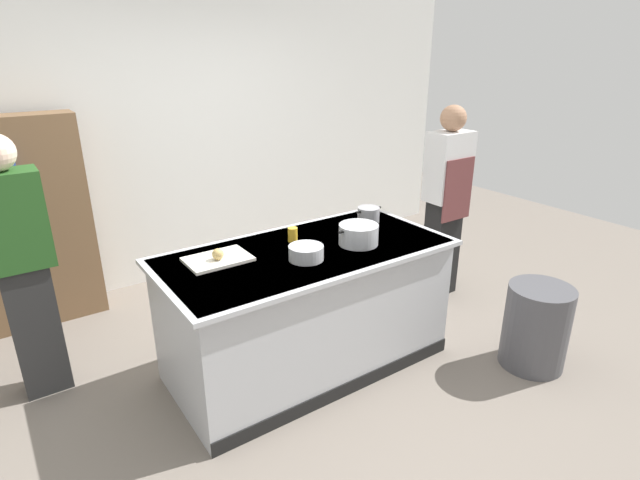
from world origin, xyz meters
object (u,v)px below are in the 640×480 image
mixing_bowl (306,253)px  juice_cup (293,235)px  onion (218,254)px  sauce_pan (368,215)px  bookshelf (15,226)px  person_guest (21,265)px  stock_pot (359,234)px  trash_bin (536,327)px  person_chef (446,198)px

mixing_bowl → juice_cup: 0.33m
onion → sauce_pan: sauce_pan is taller
juice_cup → bookshelf: bearing=133.9°
juice_cup → bookshelf: 2.25m
onion → juice_cup: juice_cup is taller
sauce_pan → person_guest: 2.37m
juice_cup → person_guest: 1.71m
onion → person_guest: 1.21m
stock_pot → mixing_bowl: 0.44m
trash_bin → bookshelf: bookshelf is taller
stock_pot → sauce_pan: 0.47m
stock_pot → person_chef: 1.35m
sauce_pan → juice_cup: (-0.69, -0.01, -0.01)m
trash_bin → juice_cup: bearing=140.0°
trash_bin → stock_pot: bearing=140.4°
juice_cup → bookshelf: (-1.56, 1.62, -0.10)m
mixing_bowl → juice_cup: bearing=72.9°
stock_pot → mixing_bowl: stock_pot is taller
person_chef → bookshelf: person_chef is taller
onion → stock_pot: 0.96m
juice_cup → person_guest: bearing=159.7°
juice_cup → mixing_bowl: bearing=-107.1°
mixing_bowl → juice_cup: (0.10, 0.32, 0.00)m
onion → person_guest: person_guest is taller
stock_pot → bookshelf: (-1.90, 1.92, -0.12)m
trash_bin → onion: bearing=150.7°
stock_pot → sauce_pan: bearing=41.7°
sauce_pan → onion: bearing=-177.6°
stock_pot → juice_cup: stock_pot is taller
mixing_bowl → person_guest: size_ratio=0.13×
mixing_bowl → bookshelf: bookshelf is taller
sauce_pan → trash_bin: sauce_pan is taller
bookshelf → stock_pot: bearing=-45.2°
onion → stock_pot: size_ratio=0.22×
bookshelf → person_chef: bearing=-25.7°
bookshelf → person_guest: bearing=-92.8°
onion → mixing_bowl: (0.48, -0.27, -0.01)m
sauce_pan → mixing_bowl: 0.86m
trash_bin → bookshelf: bearing=136.6°
mixing_bowl → person_chef: size_ratio=0.13×
trash_bin → person_guest: person_guest is taller
onion → bookshelf: (-0.98, 1.66, -0.10)m
onion → bookshelf: bearing=120.5°
stock_pot → person_guest: bearing=155.3°
onion → sauce_pan: (1.27, 0.05, 0.00)m
trash_bin → person_chef: person_chef is taller
sauce_pan → trash_bin: size_ratio=0.38×
sauce_pan → bookshelf: size_ratio=0.14×
stock_pot → person_guest: size_ratio=0.20×
stock_pot → person_guest: person_guest is taller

